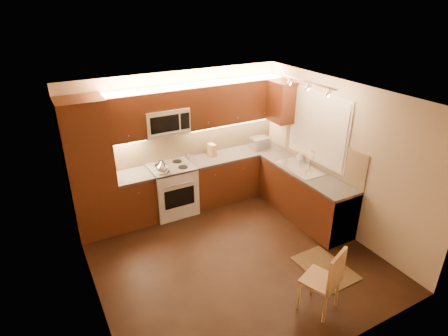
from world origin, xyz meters
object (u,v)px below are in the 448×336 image
knife_block (212,150)px  soap_bottle (300,156)px  stove (173,189)px  kettle (162,167)px  microwave (165,121)px  dining_chair (320,279)px  sink (302,164)px  toaster_oven (260,143)px

knife_block → soap_bottle: 1.63m
stove → kettle: size_ratio=3.75×
stove → kettle: kettle is taller
microwave → kettle: 0.79m
soap_bottle → dining_chair: soap_bottle is taller
kettle → knife_block: kettle is taller
knife_block → kettle: bearing=-168.4°
sink → soap_bottle: size_ratio=4.95×
knife_block → toaster_oven: bearing=-10.4°
stove → toaster_oven: (1.88, 0.03, 0.55)m
knife_block → dining_chair: bearing=-97.1°
knife_block → dining_chair: 3.26m
dining_chair → kettle: bearing=87.1°
kettle → knife_block: 1.15m
knife_block → sink: bearing=-52.9°
stove → dining_chair: (0.75, -3.09, 0.01)m
soap_bottle → sink: bearing=-136.9°
knife_block → soap_bottle: size_ratio=1.34×
sink → dining_chair: sink is taller
stove → toaster_oven: size_ratio=2.56×
kettle → soap_bottle: (2.42, -0.63, -0.06)m
sink → soap_bottle: soap_bottle is taller
soap_bottle → dining_chair: bearing=-136.7°
sink → knife_block: (-1.13, 1.25, 0.04)m
knife_block → dining_chair: size_ratio=0.25×
stove → soap_bottle: (2.19, -0.84, 0.53)m
microwave → knife_block: 1.12m
kettle → knife_block: bearing=-3.4°
stove → sink: (2.00, -1.12, 0.52)m
dining_chair → microwave: bearing=81.4°
soap_bottle → kettle: bearing=151.2°
dining_chair → knife_block: bearing=66.1°
stove → knife_block: (0.87, 0.13, 0.56)m
microwave → soap_bottle: microwave is taller
microwave → soap_bottle: size_ratio=4.37×
toaster_oven → dining_chair: size_ratio=0.39×
kettle → toaster_oven: kettle is taller
microwave → dining_chair: size_ratio=0.82×
stove → toaster_oven: toaster_oven is taller
soap_bottle → toaster_oven: bearing=95.1°
kettle → microwave: bearing=35.6°
sink → toaster_oven: size_ratio=2.39×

